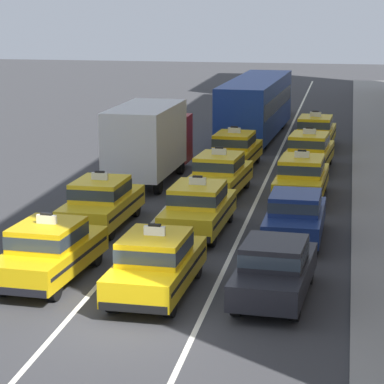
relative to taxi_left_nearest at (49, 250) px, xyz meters
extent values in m
plane|color=#353538|center=(3.01, -2.86, -0.88)|extent=(160.00, 160.00, 0.00)
cube|color=silver|center=(1.41, 17.14, -0.87)|extent=(0.14, 80.00, 0.01)
cube|color=silver|center=(4.61, 17.14, -0.87)|extent=(0.14, 80.00, 0.01)
cylinder|color=black|center=(-0.63, 1.63, -0.56)|extent=(0.28, 0.65, 0.64)
cylinder|color=black|center=(0.84, 1.53, -0.56)|extent=(0.28, 0.65, 0.64)
cylinder|color=black|center=(-0.84, -1.43, -0.56)|extent=(0.28, 0.65, 0.64)
cylinder|color=black|center=(0.64, -1.53, -0.56)|extent=(0.28, 0.65, 0.64)
cube|color=yellow|center=(0.00, 0.05, -0.21)|extent=(2.10, 4.61, 0.70)
cube|color=black|center=(0.00, 0.05, -0.16)|extent=(2.09, 4.25, 0.10)
cube|color=yellow|center=(-0.01, -0.10, 0.46)|extent=(1.74, 2.20, 0.64)
cube|color=#2D3842|center=(-0.01, -0.10, 0.46)|extent=(1.76, 2.22, 0.35)
cube|color=white|center=(-0.01, -0.10, 0.90)|extent=(0.57, 0.16, 0.24)
cube|color=black|center=(-0.01, -0.10, 1.05)|extent=(0.33, 0.13, 0.06)
cube|color=black|center=(0.15, 2.25, -0.46)|extent=(1.72, 0.25, 0.20)
cube|color=black|center=(-0.14, -2.16, -0.46)|extent=(1.72, 0.25, 0.20)
cylinder|color=black|center=(-0.86, 7.35, -0.56)|extent=(0.26, 0.65, 0.64)
cylinder|color=black|center=(0.61, 7.30, -0.56)|extent=(0.26, 0.65, 0.64)
cylinder|color=black|center=(-0.96, 4.29, -0.56)|extent=(0.26, 0.65, 0.64)
cylinder|color=black|center=(0.51, 4.25, -0.56)|extent=(0.26, 0.65, 0.64)
cube|color=yellow|center=(-0.17, 5.80, -0.21)|extent=(1.95, 4.56, 0.70)
cube|color=black|center=(-0.17, 5.80, -0.16)|extent=(1.95, 4.20, 0.10)
cube|color=yellow|center=(-0.18, 5.65, 0.46)|extent=(1.67, 2.15, 0.64)
cube|color=#2D3842|center=(-0.18, 5.65, 0.46)|extent=(1.69, 2.17, 0.35)
cube|color=white|center=(-0.18, 5.65, 0.90)|extent=(0.56, 0.14, 0.24)
cube|color=black|center=(-0.18, 5.65, 1.05)|extent=(0.32, 0.12, 0.06)
cube|color=black|center=(-0.10, 8.01, -0.46)|extent=(1.71, 0.20, 0.20)
cube|color=black|center=(-0.25, 3.59, -0.46)|extent=(1.71, 0.20, 0.20)
cylinder|color=black|center=(-1.12, 14.90, -0.56)|extent=(0.26, 0.65, 0.64)
cylinder|color=black|center=(0.78, 14.83, -0.56)|extent=(0.26, 0.65, 0.64)
cylinder|color=black|center=(-1.25, 11.00, -0.56)|extent=(0.26, 0.65, 0.64)
cylinder|color=black|center=(0.65, 10.93, -0.56)|extent=(0.26, 0.65, 0.64)
cube|color=maroon|center=(-0.14, 15.84, 0.49)|extent=(2.17, 2.27, 2.10)
cube|color=#2D3842|center=(-0.10, 16.91, 0.79)|extent=(1.93, 0.13, 0.76)
cube|color=silver|center=(-0.25, 12.58, 1.04)|extent=(2.48, 5.28, 2.70)
cylinder|color=black|center=(2.46, 1.00, -0.56)|extent=(0.26, 0.65, 0.64)
cylinder|color=black|center=(3.94, 0.95, -0.56)|extent=(0.26, 0.65, 0.64)
cylinder|color=black|center=(2.36, -2.06, -0.56)|extent=(0.26, 0.65, 0.64)
cylinder|color=black|center=(3.83, -2.11, -0.56)|extent=(0.26, 0.65, 0.64)
cube|color=yellow|center=(3.15, -0.56, -0.21)|extent=(1.95, 4.56, 0.70)
cube|color=black|center=(3.15, -0.56, -0.16)|extent=(1.96, 4.20, 0.10)
cube|color=yellow|center=(3.14, -0.71, 0.46)|extent=(1.67, 2.15, 0.64)
cube|color=#2D3842|center=(3.14, -0.71, 0.46)|extent=(1.69, 2.17, 0.35)
cube|color=white|center=(3.14, -0.71, 0.90)|extent=(0.56, 0.14, 0.24)
cube|color=black|center=(3.14, -0.71, 1.05)|extent=(0.32, 0.12, 0.06)
cube|color=black|center=(3.22, 1.65, -0.46)|extent=(1.71, 0.20, 0.20)
cube|color=black|center=(3.07, -2.76, -0.46)|extent=(1.71, 0.20, 0.20)
cylinder|color=black|center=(2.51, 7.18, -0.56)|extent=(0.26, 0.65, 0.64)
cylinder|color=black|center=(3.98, 7.12, -0.56)|extent=(0.26, 0.65, 0.64)
cylinder|color=black|center=(2.40, 4.12, -0.56)|extent=(0.26, 0.65, 0.64)
cylinder|color=black|center=(3.88, 4.07, -0.56)|extent=(0.26, 0.65, 0.64)
cube|color=yellow|center=(3.19, 5.62, -0.21)|extent=(1.96, 4.56, 0.70)
cube|color=black|center=(3.19, 5.62, -0.16)|extent=(1.96, 4.20, 0.10)
cube|color=yellow|center=(3.19, 5.47, 0.46)|extent=(1.67, 2.16, 0.64)
cube|color=#2D3842|center=(3.19, 5.47, 0.46)|extent=(1.69, 2.18, 0.35)
cube|color=white|center=(3.19, 5.47, 0.90)|extent=(0.56, 0.14, 0.24)
cube|color=black|center=(3.19, 5.47, 1.05)|extent=(0.32, 0.12, 0.06)
cube|color=black|center=(3.27, 7.83, -0.46)|extent=(1.71, 0.20, 0.20)
cube|color=black|center=(3.11, 3.41, -0.46)|extent=(1.71, 0.20, 0.20)
cylinder|color=black|center=(2.46, 12.68, -0.56)|extent=(0.29, 0.66, 0.64)
cylinder|color=black|center=(3.93, 12.57, -0.56)|extent=(0.29, 0.66, 0.64)
cylinder|color=black|center=(2.23, 9.63, -0.56)|extent=(0.29, 0.66, 0.64)
cylinder|color=black|center=(3.71, 9.52, -0.56)|extent=(0.29, 0.66, 0.64)
cube|color=yellow|center=(3.08, 11.10, -0.21)|extent=(2.13, 4.62, 0.70)
cube|color=black|center=(3.08, 11.10, -0.16)|extent=(2.12, 4.26, 0.10)
cube|color=yellow|center=(3.07, 10.95, 0.46)|extent=(1.75, 2.21, 0.64)
cube|color=#2D3842|center=(3.07, 10.95, 0.46)|extent=(1.77, 2.23, 0.35)
cube|color=white|center=(3.07, 10.95, 0.90)|extent=(0.57, 0.16, 0.24)
cube|color=black|center=(3.07, 10.95, 1.05)|extent=(0.33, 0.13, 0.06)
cube|color=black|center=(3.25, 13.31, -0.46)|extent=(1.72, 0.27, 0.20)
cube|color=black|center=(2.92, 8.90, -0.46)|extent=(1.72, 0.27, 0.20)
cylinder|color=black|center=(2.32, 18.06, -0.56)|extent=(0.28, 0.65, 0.64)
cylinder|color=black|center=(3.79, 17.97, -0.56)|extent=(0.28, 0.65, 0.64)
cylinder|color=black|center=(2.12, 15.01, -0.56)|extent=(0.28, 0.65, 0.64)
cylinder|color=black|center=(3.59, 14.91, -0.56)|extent=(0.28, 0.65, 0.64)
cube|color=yellow|center=(2.96, 16.49, -0.21)|extent=(2.09, 4.61, 0.70)
cube|color=black|center=(2.96, 16.49, -0.16)|extent=(2.09, 4.25, 0.10)
cube|color=yellow|center=(2.95, 16.34, 0.46)|extent=(1.73, 2.20, 0.64)
cube|color=#2D3842|center=(2.95, 16.34, 0.46)|extent=(1.76, 2.22, 0.35)
cube|color=white|center=(2.95, 16.34, 0.90)|extent=(0.57, 0.16, 0.24)
cube|color=black|center=(2.95, 16.34, 1.05)|extent=(0.33, 0.13, 0.06)
cube|color=black|center=(3.10, 18.69, -0.46)|extent=(1.72, 0.25, 0.20)
cube|color=black|center=(2.81, 14.28, -0.46)|extent=(1.72, 0.25, 0.20)
cylinder|color=black|center=(2.10, 28.73, -0.56)|extent=(0.27, 0.65, 0.64)
cylinder|color=black|center=(4.10, 28.63, -0.56)|extent=(0.27, 0.65, 0.64)
cylinder|color=black|center=(1.77, 22.01, -0.56)|extent=(0.27, 0.65, 0.64)
cylinder|color=black|center=(3.77, 21.91, -0.56)|extent=(0.27, 0.65, 0.64)
cube|color=navy|center=(2.93, 25.32, 0.89)|extent=(3.05, 11.31, 2.90)
cube|color=#2D3842|center=(2.93, 25.32, 1.14)|extent=(3.05, 10.86, 0.84)
cube|color=black|center=(3.21, 30.86, 2.09)|extent=(2.13, 0.19, 0.36)
cylinder|color=black|center=(2.24, 35.36, -0.56)|extent=(0.26, 0.65, 0.64)
cylinder|color=black|center=(3.72, 35.33, -0.56)|extent=(0.26, 0.65, 0.64)
cylinder|color=black|center=(2.17, 32.31, -0.56)|extent=(0.26, 0.65, 0.64)
cylinder|color=black|center=(3.64, 32.27, -0.56)|extent=(0.26, 0.65, 0.64)
cube|color=yellow|center=(2.94, 33.82, -0.21)|extent=(1.91, 4.54, 0.70)
cube|color=black|center=(2.94, 33.82, -0.16)|extent=(1.92, 4.18, 0.10)
cube|color=yellow|center=(2.94, 33.67, 0.46)|extent=(1.65, 2.14, 0.64)
cube|color=#2D3842|center=(2.94, 33.67, 0.46)|extent=(1.67, 2.16, 0.35)
cube|color=white|center=(2.94, 33.67, 0.90)|extent=(0.56, 0.13, 0.24)
cube|color=black|center=(2.94, 33.67, 1.05)|extent=(0.32, 0.12, 0.06)
cube|color=black|center=(3.00, 36.03, -0.46)|extent=(1.71, 0.18, 0.20)
cube|color=black|center=(2.89, 31.61, -0.46)|extent=(1.71, 0.18, 0.20)
cylinder|color=black|center=(5.61, 1.10, -0.56)|extent=(0.28, 0.65, 0.64)
cylinder|color=black|center=(7.05, 1.01, -0.56)|extent=(0.28, 0.65, 0.64)
cylinder|color=black|center=(5.43, -1.73, -0.56)|extent=(0.28, 0.65, 0.64)
cylinder|color=black|center=(6.87, -1.83, -0.56)|extent=(0.28, 0.65, 0.64)
cube|color=black|center=(6.24, -0.36, -0.23)|extent=(2.03, 4.40, 0.66)
cube|color=black|center=(6.23, -0.46, 0.40)|extent=(1.68, 2.00, 0.60)
cube|color=#2D3842|center=(6.23, -0.46, 0.40)|extent=(1.70, 2.02, 0.33)
cylinder|color=black|center=(5.71, 6.69, -0.56)|extent=(0.25, 0.64, 0.64)
cylinder|color=black|center=(7.15, 6.67, -0.56)|extent=(0.25, 0.64, 0.64)
cylinder|color=black|center=(5.67, 3.85, -0.56)|extent=(0.25, 0.64, 0.64)
cylinder|color=black|center=(7.11, 3.83, -0.56)|extent=(0.25, 0.64, 0.64)
cube|color=navy|center=(6.41, 5.26, -0.23)|extent=(1.82, 4.32, 0.66)
cube|color=navy|center=(6.41, 5.16, 0.40)|extent=(1.59, 1.92, 0.60)
cube|color=#2D3842|center=(6.41, 5.16, 0.40)|extent=(1.61, 1.94, 0.33)
cylinder|color=black|center=(5.59, 12.61, -0.56)|extent=(0.26, 0.65, 0.64)
cylinder|color=black|center=(7.07, 12.56, -0.56)|extent=(0.26, 0.65, 0.64)
cylinder|color=black|center=(5.48, 9.56, -0.56)|extent=(0.26, 0.65, 0.64)
cylinder|color=black|center=(6.95, 9.50, -0.56)|extent=(0.26, 0.65, 0.64)
cube|color=yellow|center=(6.27, 11.06, -0.21)|extent=(1.97, 4.56, 0.70)
cube|color=black|center=(6.27, 11.06, -0.16)|extent=(1.97, 4.21, 0.10)
cube|color=yellow|center=(6.27, 10.91, 0.46)|extent=(1.68, 2.16, 0.64)
cube|color=#2D3842|center=(6.27, 10.91, 0.46)|extent=(1.70, 2.18, 0.35)
cube|color=white|center=(6.27, 10.91, 0.90)|extent=(0.56, 0.14, 0.24)
cube|color=black|center=(6.27, 10.91, 1.05)|extent=(0.32, 0.12, 0.06)
cube|color=black|center=(6.36, 13.26, -0.46)|extent=(1.71, 0.20, 0.20)
cube|color=black|center=(6.19, 8.85, -0.46)|extent=(1.71, 0.20, 0.20)
cylinder|color=black|center=(5.66, 18.38, -0.56)|extent=(0.29, 0.66, 0.64)
cylinder|color=black|center=(7.13, 18.26, -0.56)|extent=(0.29, 0.66, 0.64)
cylinder|color=black|center=(5.42, 15.33, -0.56)|extent=(0.29, 0.66, 0.64)
cylinder|color=black|center=(6.90, 15.21, -0.56)|extent=(0.29, 0.66, 0.64)
cube|color=yellow|center=(6.28, 16.79, -0.21)|extent=(2.14, 4.62, 0.70)
cube|color=black|center=(6.28, 16.79, -0.16)|extent=(2.13, 4.27, 0.10)
cube|color=yellow|center=(6.27, 16.64, 0.46)|extent=(1.76, 2.22, 0.64)
cube|color=#2D3842|center=(6.27, 16.64, 0.46)|extent=(1.78, 2.24, 0.35)
cube|color=white|center=(6.27, 16.64, 0.90)|extent=(0.57, 0.16, 0.24)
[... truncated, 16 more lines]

